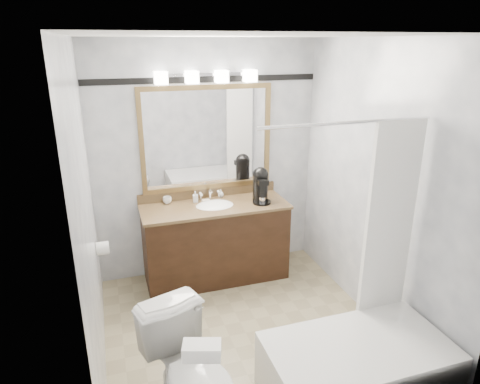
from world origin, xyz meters
The scene contains 14 objects.
room centered at (0.00, 0.00, 1.25)m, with size 2.42×2.62×2.52m.
vanity centered at (0.00, 1.02, 0.44)m, with size 1.53×0.58×0.97m.
mirror centered at (0.00, 1.28, 1.50)m, with size 1.40×0.04×1.10m.
vanity_light_bar centered at (0.00, 1.23, 2.13)m, with size 1.02×0.14×0.12m.
accent_stripe centered at (0.00, 1.29, 2.10)m, with size 2.40×0.01×0.06m, color black.
bathtub centered at (0.55, -0.90, 0.28)m, with size 1.30×0.75×1.96m.
tp_roll centered at (-1.14, 0.66, 0.70)m, with size 0.12×0.12×0.11m, color white.
toilet centered at (-0.64, -0.81, 0.41)m, with size 0.46×0.80×0.82m, color white.
tissue_box centered at (-0.64, -1.12, 0.86)m, with size 0.21×0.12×0.09m, color white.
coffee_maker centered at (0.49, 0.98, 1.04)m, with size 0.19×0.25×0.38m.
cup_left centered at (-0.46, 1.22, 0.89)m, with size 0.09×0.09×0.07m, color white.
soap_bottle_a centered at (-0.17, 1.17, 0.91)m, with size 0.05×0.05×0.12m, color white.
soap_bottle_b centered at (0.13, 1.23, 0.89)m, with size 0.07×0.07×0.09m, color white.
soap_bar centered at (-0.06, 1.13, 0.86)m, with size 0.08×0.05×0.03m, color beige.
Camera 1 is at (-1.03, -3.01, 2.46)m, focal length 32.00 mm.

